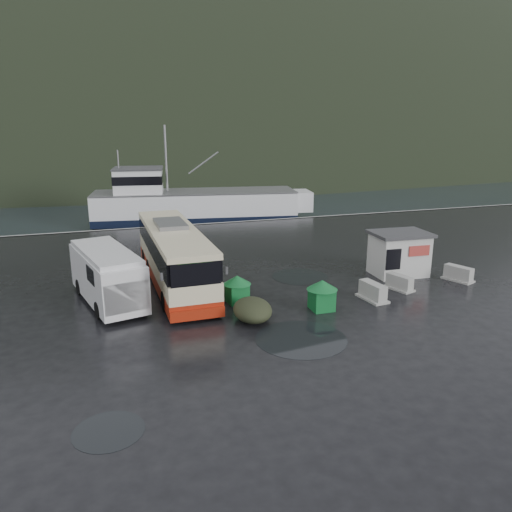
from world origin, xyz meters
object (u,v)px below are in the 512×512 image
object	(u,v)px
jersey_barrier_a	(399,289)
fishing_trawler	(196,208)
waste_bin_right	(321,309)
jersey_barrier_b	(372,299)
white_van	(109,302)
jersey_barrier_c	(458,280)
coach_bus	(176,284)
dome_tent	(253,320)
ticket_kiosk	(397,274)
waste_bin_left	(237,302)

from	to	relation	value
jersey_barrier_a	fishing_trawler	size ratio (longest dim) A/B	0.07
waste_bin_right	jersey_barrier_b	bearing A→B (deg)	8.67
white_van	jersey_barrier_b	bearing A→B (deg)	-29.76
jersey_barrier_c	waste_bin_right	bearing A→B (deg)	-169.55
waste_bin_right	fishing_trawler	size ratio (longest dim) A/B	0.06
waste_bin_right	coach_bus	bearing A→B (deg)	135.21
dome_tent	jersey_barrier_b	xyz separation A→B (m)	(6.62, 0.67, 0.00)
white_van	jersey_barrier_a	size ratio (longest dim) A/B	4.11
coach_bus	jersey_barrier_a	distance (m)	12.27
jersey_barrier_a	coach_bus	bearing A→B (deg)	157.76
ticket_kiosk	coach_bus	bearing A→B (deg)	173.03
jersey_barrier_a	jersey_barrier_b	distance (m)	2.39
jersey_barrier_b	fishing_trawler	bearing A→B (deg)	96.53
white_van	ticket_kiosk	distance (m)	16.45
coach_bus	jersey_barrier_c	xyz separation A→B (m)	(15.42, -4.34, 0.00)
white_van	dome_tent	distance (m)	7.58
jersey_barrier_b	jersey_barrier_c	bearing A→B (deg)	11.32
jersey_barrier_a	fishing_trawler	distance (m)	28.89
coach_bus	ticket_kiosk	size ratio (longest dim) A/B	3.65
ticket_kiosk	jersey_barrier_a	distance (m)	2.79
coach_bus	waste_bin_right	bearing A→B (deg)	-45.53
fishing_trawler	dome_tent	bearing A→B (deg)	-87.35
dome_tent	jersey_barrier_c	size ratio (longest dim) A/B	1.47
jersey_barrier_b	fishing_trawler	world-z (taller)	fishing_trawler
waste_bin_right	jersey_barrier_c	size ratio (longest dim) A/B	0.89
jersey_barrier_a	jersey_barrier_c	distance (m)	4.08
jersey_barrier_a	jersey_barrier_b	bearing A→B (deg)	-156.74
coach_bus	fishing_trawler	bearing A→B (deg)	75.48
white_van	waste_bin_left	bearing A→B (deg)	-31.84
coach_bus	waste_bin_left	size ratio (longest dim) A/B	8.46
waste_bin_right	dome_tent	world-z (taller)	waste_bin_right
coach_bus	fishing_trawler	distance (m)	24.41
jersey_barrier_a	jersey_barrier_b	xyz separation A→B (m)	(-2.20, -0.94, 0.00)
coach_bus	fishing_trawler	world-z (taller)	fishing_trawler
waste_bin_right	dome_tent	bearing A→B (deg)	-176.69
coach_bus	waste_bin_left	distance (m)	4.62
dome_tent	jersey_barrier_a	distance (m)	8.96
dome_tent	jersey_barrier_b	size ratio (longest dim) A/B	1.40
coach_bus	ticket_kiosk	world-z (taller)	coach_bus
white_van	fishing_trawler	bearing A→B (deg)	56.23
waste_bin_right	dome_tent	xyz separation A→B (m)	(-3.55, -0.21, 0.00)
jersey_barrier_b	fishing_trawler	xyz separation A→B (m)	(-3.35, 29.30, 0.00)
jersey_barrier_a	jersey_barrier_c	size ratio (longest dim) A/B	0.95
ticket_kiosk	fishing_trawler	bearing A→B (deg)	108.15
waste_bin_left	jersey_barrier_a	world-z (taller)	waste_bin_left
coach_bus	dome_tent	distance (m)	6.76
coach_bus	waste_bin_right	size ratio (longest dim) A/B	8.02
waste_bin_left	dome_tent	size ratio (longest dim) A/B	0.57
white_van	waste_bin_right	xyz separation A→B (m)	(9.73, -4.20, 0.00)
dome_tent	jersey_barrier_a	bearing A→B (deg)	10.39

